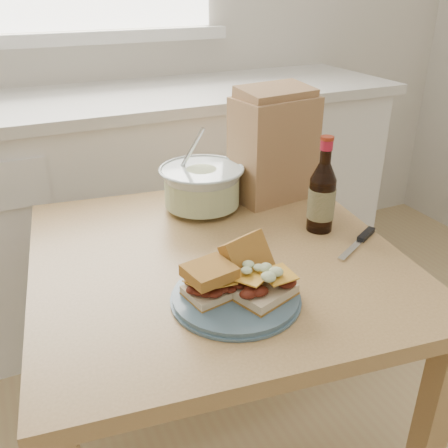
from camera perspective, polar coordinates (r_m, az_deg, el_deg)
name	(u,v)px	position (r m, az deg, el deg)	size (l,w,h in m)	color
cabinet_run	(105,210)	(2.14, -13.49, 1.60)	(2.50, 0.64, 0.94)	white
dining_table	(217,290)	(1.29, -0.83, -7.54)	(0.99, 0.99, 0.73)	tan
plate	(236,297)	(1.06, 1.34, -8.32)	(0.27, 0.27, 0.02)	#486475
sandwich_left	(210,281)	(1.03, -1.67, -6.52)	(0.11, 0.10, 0.07)	beige
sandwich_right	(257,275)	(1.05, 3.78, -5.84)	(0.15, 0.19, 0.10)	beige
coleslaw_bowl	(202,189)	(1.44, -2.54, 4.06)	(0.24, 0.24, 0.24)	#B6C5C1
beer_bottle	(322,196)	(1.33, 11.12, 3.16)	(0.07, 0.07, 0.26)	black
knife	(362,238)	(1.33, 15.53, -1.57)	(0.18, 0.11, 0.01)	silver
paper_bag	(273,149)	(1.50, 5.66, 8.54)	(0.23, 0.15, 0.31)	#A57950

